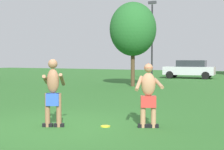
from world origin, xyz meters
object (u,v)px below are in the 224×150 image
at_px(player_with_cap, 148,93).
at_px(tree_right_field, 133,29).
at_px(player_in_blue, 53,91).
at_px(lamp_post, 152,33).
at_px(frisbee, 105,126).
at_px(car_silver_near_post, 190,69).

distance_m(player_with_cap, tree_right_field, 12.60).
xyz_separation_m(player_in_blue, lamp_post, (-3.42, 17.05, 2.78)).
xyz_separation_m(player_in_blue, frisbee, (1.19, 0.60, -0.90)).
bearing_deg(lamp_post, player_in_blue, -78.67).
height_order(player_in_blue, lamp_post, lamp_post).
distance_m(player_with_cap, frisbee, 1.39).
distance_m(frisbee, lamp_post, 17.48).
distance_m(frisbee, car_silver_near_post, 21.52).
relative_size(frisbee, car_silver_near_post, 0.06).
relative_size(player_in_blue, lamp_post, 0.29).
distance_m(lamp_post, tree_right_field, 4.90).
xyz_separation_m(frisbee, lamp_post, (-4.60, 16.45, 3.67)).
bearing_deg(car_silver_near_post, frisbee, -82.38).
bearing_deg(player_in_blue, tree_right_field, 103.57).
bearing_deg(frisbee, player_in_blue, -153.21).
distance_m(player_in_blue, frisbee, 1.60).
xyz_separation_m(frisbee, tree_right_field, (-4.12, 11.57, 3.53)).
bearing_deg(frisbee, player_with_cap, 20.56).
bearing_deg(lamp_post, tree_right_field, -84.39).
bearing_deg(tree_right_field, lamp_post, 95.61).
relative_size(frisbee, tree_right_field, 0.05).
bearing_deg(frisbee, car_silver_near_post, 97.62).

